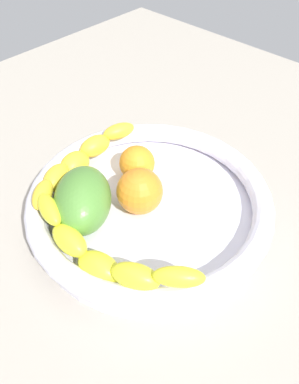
% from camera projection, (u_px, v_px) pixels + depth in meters
% --- Properties ---
extents(kitchen_counter, '(1.20, 1.20, 0.03)m').
position_uv_depth(kitchen_counter, '(150.00, 224.00, 0.59)').
color(kitchen_counter, '#A49C8F').
rests_on(kitchen_counter, ground).
extents(fruit_bowl, '(0.35, 0.35, 0.05)m').
position_uv_depth(fruit_bowl, '(150.00, 205.00, 0.56)').
color(fruit_bowl, silver).
rests_on(fruit_bowl, kitchen_counter).
extents(banana_draped_left, '(0.23, 0.09, 0.05)m').
position_uv_depth(banana_draped_left, '(78.00, 162.00, 0.59)').
color(banana_draped_left, yellow).
rests_on(banana_draped_left, fruit_bowl).
extents(banana_draped_right, '(0.09, 0.25, 0.06)m').
position_uv_depth(banana_draped_right, '(103.00, 256.00, 0.47)').
color(banana_draped_right, yellow).
rests_on(banana_draped_right, fruit_bowl).
extents(orange_front, '(0.07, 0.07, 0.07)m').
position_uv_depth(orange_front, '(140.00, 191.00, 0.54)').
color(orange_front, orange).
rests_on(orange_front, fruit_bowl).
extents(orange_mid_left, '(0.05, 0.05, 0.05)m').
position_uv_depth(orange_mid_left, '(137.00, 163.00, 0.59)').
color(orange_mid_left, orange).
rests_on(orange_mid_left, fruit_bowl).
extents(mango_green, '(0.13, 0.13, 0.07)m').
position_uv_depth(mango_green, '(83.00, 200.00, 0.53)').
color(mango_green, '#4F8735').
rests_on(mango_green, fruit_bowl).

